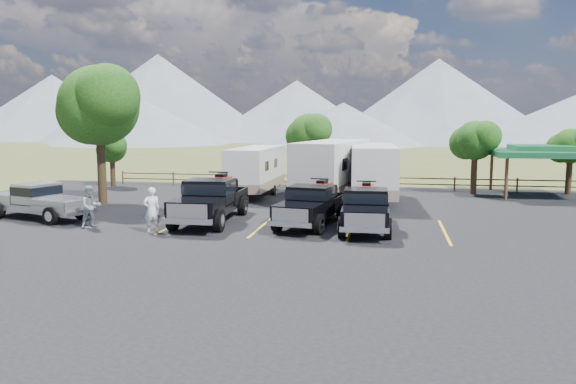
% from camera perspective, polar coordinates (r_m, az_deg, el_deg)
% --- Properties ---
extents(ground, '(320.00, 320.00, 0.00)m').
position_cam_1_polar(ground, '(21.30, 0.30, -5.72)').
color(ground, '#4C5A26').
rests_on(ground, ground).
extents(asphalt_lot, '(44.00, 34.00, 0.04)m').
position_cam_1_polar(asphalt_lot, '(24.19, 1.51, -4.08)').
color(asphalt_lot, black).
rests_on(asphalt_lot, ground).
extents(stall_lines, '(12.12, 5.50, 0.01)m').
position_cam_1_polar(stall_lines, '(25.15, 1.86, -3.58)').
color(stall_lines, gold).
rests_on(stall_lines, asphalt_lot).
extents(tree_big_nw, '(5.54, 5.18, 7.84)m').
position_cam_1_polar(tree_big_nw, '(33.58, -18.70, 8.31)').
color(tree_big_nw, black).
rests_on(tree_big_nw, ground).
extents(tree_ne_a, '(3.11, 2.92, 4.76)m').
position_cam_1_polar(tree_ne_a, '(37.87, 18.45, 4.97)').
color(tree_ne_a, black).
rests_on(tree_ne_a, ground).
extents(tree_ne_b, '(2.77, 2.59, 4.27)m').
position_cam_1_polar(tree_ne_b, '(40.15, 26.75, 4.17)').
color(tree_ne_b, black).
rests_on(tree_ne_b, ground).
extents(tree_north, '(3.46, 3.24, 5.25)m').
position_cam_1_polar(tree_north, '(39.86, 2.11, 5.95)').
color(tree_north, black).
rests_on(tree_north, ground).
extents(tree_nw_small, '(2.59, 2.43, 3.85)m').
position_cam_1_polar(tree_nw_small, '(42.30, -17.48, 4.27)').
color(tree_nw_small, black).
rests_on(tree_nw_small, ground).
extents(rail_fence, '(36.12, 0.12, 1.00)m').
position_cam_1_polar(rail_fence, '(39.20, 7.82, 1.13)').
color(rail_fence, brown).
rests_on(rail_fence, ground).
extents(pavilion, '(6.20, 6.20, 3.22)m').
position_cam_1_polar(pavilion, '(38.67, 24.33, 3.70)').
color(pavilion, brown).
rests_on(pavilion, ground).
extents(mountain_range, '(209.00, 71.00, 20.00)m').
position_cam_1_polar(mountain_range, '(126.94, 5.14, 8.73)').
color(mountain_range, slate).
rests_on(mountain_range, ground).
extents(rig_left, '(2.49, 6.79, 2.25)m').
position_cam_1_polar(rig_left, '(26.61, -7.83, -0.68)').
color(rig_left, black).
rests_on(rig_left, asphalt_lot).
extents(rig_center, '(2.90, 6.29, 2.02)m').
position_cam_1_polar(rig_center, '(25.64, 2.46, -1.18)').
color(rig_center, black).
rests_on(rig_center, asphalt_lot).
extents(rig_right, '(2.25, 6.08, 2.02)m').
position_cam_1_polar(rig_right, '(24.83, 7.90, -1.53)').
color(rig_right, black).
rests_on(rig_right, asphalt_lot).
extents(trailer_left, '(2.41, 8.73, 3.04)m').
position_cam_1_polar(trailer_left, '(35.54, -3.27, 2.21)').
color(trailer_left, silver).
rests_on(trailer_left, asphalt_lot).
extents(trailer_center, '(4.11, 10.21, 3.53)m').
position_cam_1_polar(trailer_center, '(33.14, 4.50, 2.27)').
color(trailer_center, silver).
rests_on(trailer_center, asphalt_lot).
extents(trailer_right, '(2.90, 9.54, 3.31)m').
position_cam_1_polar(trailer_right, '(32.97, 8.65, 1.98)').
color(trailer_right, silver).
rests_on(trailer_right, asphalt_lot).
extents(pickup_silver, '(6.06, 3.45, 1.73)m').
position_cam_1_polar(pickup_silver, '(29.61, -23.95, -0.80)').
color(pickup_silver, '#96999E').
rests_on(pickup_silver, asphalt_lot).
extents(person_a, '(0.85, 0.80, 1.95)m').
position_cam_1_polar(person_a, '(24.49, -13.67, -1.79)').
color(person_a, white).
rests_on(person_a, asphalt_lot).
extents(person_b, '(1.14, 1.16, 1.89)m').
position_cam_1_polar(person_b, '(26.40, -19.41, -1.41)').
color(person_b, gray).
rests_on(person_b, asphalt_lot).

